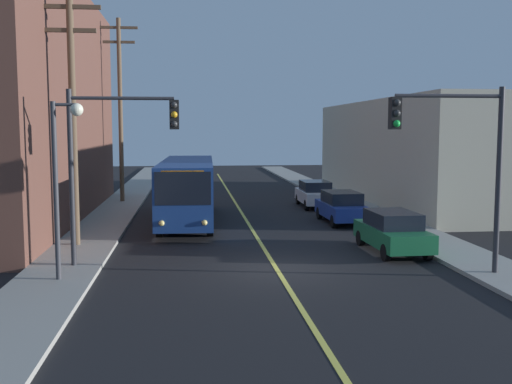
{
  "coord_description": "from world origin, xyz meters",
  "views": [
    {
      "loc": [
        -2.93,
        -20.25,
        4.81
      ],
      "look_at": [
        0.0,
        6.59,
        2.0
      ],
      "focal_mm": 42.46,
      "sensor_mm": 36.0,
      "label": 1
    }
  ],
  "objects_px": {
    "utility_pole_mid": "(120,102)",
    "traffic_signal_left_corner": "(117,144)",
    "street_lamp_left": "(62,164)",
    "parked_car_blue": "(342,207)",
    "utility_pole_near": "(73,108)",
    "city_bus": "(188,187)",
    "parked_car_green": "(393,231)",
    "parked_car_white": "(315,193)",
    "traffic_signal_right_corner": "(454,145)"
  },
  "relations": [
    {
      "from": "parked_car_blue",
      "to": "traffic_signal_right_corner",
      "type": "xyz_separation_m",
      "value": [
        0.62,
        -11.74,
        3.46
      ]
    },
    {
      "from": "parked_car_green",
      "to": "traffic_signal_left_corner",
      "type": "xyz_separation_m",
      "value": [
        -10.32,
        -1.59,
        3.46
      ]
    },
    {
      "from": "parked_car_green",
      "to": "utility_pole_near",
      "type": "height_order",
      "value": "utility_pole_near"
    },
    {
      "from": "traffic_signal_right_corner",
      "to": "utility_pole_near",
      "type": "bearing_deg",
      "value": 153.66
    },
    {
      "from": "parked_car_green",
      "to": "traffic_signal_right_corner",
      "type": "bearing_deg",
      "value": -83.09
    },
    {
      "from": "parked_car_blue",
      "to": "traffic_signal_left_corner",
      "type": "height_order",
      "value": "traffic_signal_left_corner"
    },
    {
      "from": "parked_car_white",
      "to": "street_lamp_left",
      "type": "distance_m",
      "value": 21.24
    },
    {
      "from": "utility_pole_mid",
      "to": "traffic_signal_left_corner",
      "type": "xyz_separation_m",
      "value": [
        1.94,
        -18.88,
        -2.21
      ]
    },
    {
      "from": "parked_car_green",
      "to": "traffic_signal_right_corner",
      "type": "distance_m",
      "value": 5.45
    },
    {
      "from": "parked_car_white",
      "to": "traffic_signal_right_corner",
      "type": "xyz_separation_m",
      "value": [
        0.67,
        -18.2,
        3.46
      ]
    },
    {
      "from": "utility_pole_mid",
      "to": "utility_pole_near",
      "type": "bearing_deg",
      "value": -90.74
    },
    {
      "from": "parked_car_white",
      "to": "traffic_signal_right_corner",
      "type": "distance_m",
      "value": 18.53
    },
    {
      "from": "parked_car_blue",
      "to": "parked_car_green",
      "type": "bearing_deg",
      "value": -89.15
    },
    {
      "from": "utility_pole_near",
      "to": "traffic_signal_right_corner",
      "type": "distance_m",
      "value": 14.52
    },
    {
      "from": "traffic_signal_left_corner",
      "to": "parked_car_blue",
      "type": "bearing_deg",
      "value": 41.9
    },
    {
      "from": "parked_car_green",
      "to": "utility_pole_mid",
      "type": "bearing_deg",
      "value": 125.32
    },
    {
      "from": "city_bus",
      "to": "parked_car_white",
      "type": "bearing_deg",
      "value": 34.66
    },
    {
      "from": "parked_car_white",
      "to": "traffic_signal_right_corner",
      "type": "bearing_deg",
      "value": -87.9
    },
    {
      "from": "parked_car_blue",
      "to": "utility_pole_mid",
      "type": "xyz_separation_m",
      "value": [
        -12.14,
        9.73,
        5.67
      ]
    },
    {
      "from": "parked_car_green",
      "to": "utility_pole_near",
      "type": "relative_size",
      "value": 0.44
    },
    {
      "from": "parked_car_green",
      "to": "utility_pole_near",
      "type": "bearing_deg",
      "value": 169.8
    },
    {
      "from": "utility_pole_near",
      "to": "traffic_signal_left_corner",
      "type": "bearing_deg",
      "value": -60.86
    },
    {
      "from": "parked_car_blue",
      "to": "city_bus",
      "type": "bearing_deg",
      "value": 172.4
    },
    {
      "from": "traffic_signal_right_corner",
      "to": "traffic_signal_left_corner",
      "type": "bearing_deg",
      "value": 166.55
    },
    {
      "from": "utility_pole_near",
      "to": "traffic_signal_left_corner",
      "type": "relative_size",
      "value": 1.67
    },
    {
      "from": "parked_car_blue",
      "to": "utility_pole_near",
      "type": "xyz_separation_m",
      "value": [
        -12.34,
        -5.33,
        4.82
      ]
    },
    {
      "from": "parked_car_blue",
      "to": "traffic_signal_left_corner",
      "type": "relative_size",
      "value": 0.74
    },
    {
      "from": "traffic_signal_right_corner",
      "to": "parked_car_white",
      "type": "bearing_deg",
      "value": 92.1
    },
    {
      "from": "street_lamp_left",
      "to": "traffic_signal_right_corner",
      "type": "bearing_deg",
      "value": -2.9
    },
    {
      "from": "parked_car_green",
      "to": "parked_car_blue",
      "type": "bearing_deg",
      "value": 90.85
    },
    {
      "from": "parked_car_green",
      "to": "parked_car_white",
      "type": "height_order",
      "value": "same"
    },
    {
      "from": "traffic_signal_right_corner",
      "to": "street_lamp_left",
      "type": "xyz_separation_m",
      "value": [
        -12.24,
        0.62,
        -0.56
      ]
    },
    {
      "from": "traffic_signal_left_corner",
      "to": "traffic_signal_right_corner",
      "type": "relative_size",
      "value": 1.0
    },
    {
      "from": "parked_car_green",
      "to": "utility_pole_near",
      "type": "distance_m",
      "value": 13.54
    },
    {
      "from": "parked_car_white",
      "to": "street_lamp_left",
      "type": "bearing_deg",
      "value": -123.36
    },
    {
      "from": "traffic_signal_left_corner",
      "to": "traffic_signal_right_corner",
      "type": "xyz_separation_m",
      "value": [
        10.82,
        -2.59,
        0.0
      ]
    },
    {
      "from": "parked_car_blue",
      "to": "street_lamp_left",
      "type": "height_order",
      "value": "street_lamp_left"
    },
    {
      "from": "parked_car_blue",
      "to": "utility_pole_near",
      "type": "height_order",
      "value": "utility_pole_near"
    },
    {
      "from": "street_lamp_left",
      "to": "utility_pole_mid",
      "type": "bearing_deg",
      "value": 91.44
    },
    {
      "from": "parked_car_white",
      "to": "traffic_signal_right_corner",
      "type": "height_order",
      "value": "traffic_signal_right_corner"
    },
    {
      "from": "city_bus",
      "to": "parked_car_blue",
      "type": "xyz_separation_m",
      "value": [
        7.86,
        -1.05,
        -0.98
      ]
    },
    {
      "from": "utility_pole_near",
      "to": "traffic_signal_left_corner",
      "type": "distance_m",
      "value": 4.59
    },
    {
      "from": "parked_car_blue",
      "to": "street_lamp_left",
      "type": "distance_m",
      "value": 16.34
    },
    {
      "from": "city_bus",
      "to": "parked_car_green",
      "type": "relative_size",
      "value": 2.74
    },
    {
      "from": "utility_pole_mid",
      "to": "traffic_signal_left_corner",
      "type": "height_order",
      "value": "utility_pole_mid"
    },
    {
      "from": "parked_car_green",
      "to": "street_lamp_left",
      "type": "bearing_deg",
      "value": -163.14
    },
    {
      "from": "traffic_signal_right_corner",
      "to": "street_lamp_left",
      "type": "bearing_deg",
      "value": 177.1
    },
    {
      "from": "traffic_signal_left_corner",
      "to": "traffic_signal_right_corner",
      "type": "distance_m",
      "value": 11.13
    },
    {
      "from": "traffic_signal_left_corner",
      "to": "utility_pole_mid",
      "type": "bearing_deg",
      "value": 95.86
    },
    {
      "from": "parked_car_green",
      "to": "utility_pole_mid",
      "type": "xyz_separation_m",
      "value": [
        -12.26,
        17.3,
        5.67
      ]
    }
  ]
}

